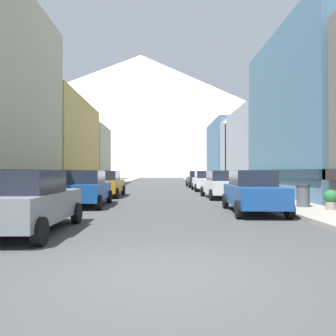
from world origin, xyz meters
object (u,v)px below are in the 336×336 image
at_px(car_right_0, 253,191).
at_px(car_right_3, 196,179).
at_px(pedestrian_0, 12,193).
at_px(car_left_2, 107,184).
at_px(car_right_2, 205,181).
at_px(car_left_0, 28,201).
at_px(potted_plant_0, 27,195).
at_px(trash_bin_right, 303,196).
at_px(car_left_1, 86,188).
at_px(potted_plant_1, 331,199).
at_px(car_right_1, 221,184).
at_px(streetlamp_right, 225,145).

relative_size(car_right_0, car_right_3, 1.01).
xyz_separation_m(car_right_3, pedestrian_0, (-10.05, -21.89, -0.05)).
height_order(car_left_2, car_right_2, same).
xyz_separation_m(car_left_0, potted_plant_0, (-3.20, 7.58, -0.35)).
bearing_deg(trash_bin_right, car_right_2, 100.12).
bearing_deg(pedestrian_0, car_right_0, -0.23).
xyz_separation_m(car_right_0, pedestrian_0, (-10.05, 0.04, -0.05)).
bearing_deg(car_left_1, car_left_0, -90.01).
bearing_deg(trash_bin_right, potted_plant_0, 170.10).
xyz_separation_m(potted_plant_0, potted_plant_1, (14.00, -3.50, 0.06)).
xyz_separation_m(car_left_2, car_right_3, (7.60, 13.23, 0.00)).
relative_size(car_left_1, trash_bin_right, 4.53).
bearing_deg(car_left_2, car_left_1, -89.98).
bearing_deg(potted_plant_0, car_right_0, -16.99).
distance_m(car_right_1, potted_plant_1, 8.16).
bearing_deg(car_right_3, car_left_1, -111.55).
xyz_separation_m(potted_plant_0, pedestrian_0, (0.75, -3.26, 0.30)).
bearing_deg(pedestrian_0, potted_plant_1, -1.04).
bearing_deg(streetlamp_right, car_right_3, 100.54).
relative_size(car_left_1, potted_plant_1, 5.33).
distance_m(car_left_2, potted_plant_1, 14.00).
xyz_separation_m(car_left_0, pedestrian_0, (-2.45, 4.32, -0.05)).
bearing_deg(pedestrian_0, car_left_0, -60.44).
distance_m(car_right_0, potted_plant_0, 11.30).
distance_m(car_left_0, potted_plant_0, 8.24).
relative_size(car_left_0, car_right_2, 1.00).
bearing_deg(potted_plant_0, car_left_2, 59.33).
bearing_deg(car_left_1, trash_bin_right, -9.61).
relative_size(car_right_1, pedestrian_0, 2.93).
height_order(car_left_2, car_right_1, same).
xyz_separation_m(car_right_0, car_right_2, (-0.00, 15.27, 0.00)).
height_order(car_right_0, streetlamp_right, streetlamp_right).
distance_m(car_right_0, trash_bin_right, 2.74).
relative_size(car_right_2, pedestrian_0, 2.90).
relative_size(car_left_1, car_left_2, 1.00).
bearing_deg(pedestrian_0, trash_bin_right, 4.22).
relative_size(car_left_0, car_right_0, 0.98).
bearing_deg(car_left_1, car_right_2, 58.86).
xyz_separation_m(car_left_0, car_left_1, (0.00, 6.97, 0.00)).
distance_m(car_right_3, pedestrian_0, 24.08).
bearing_deg(potted_plant_1, car_left_0, -159.31).
height_order(trash_bin_right, pedestrian_0, pedestrian_0).
xyz_separation_m(car_right_2, pedestrian_0, (-10.05, -15.23, -0.05)).
relative_size(potted_plant_0, pedestrian_0, 0.54).
bearing_deg(car_right_1, pedestrian_0, -144.15).
distance_m(car_left_0, trash_bin_right, 11.43).
bearing_deg(potted_plant_1, potted_plant_0, 165.96).
height_order(car_left_0, car_left_2, same).
bearing_deg(streetlamp_right, pedestrian_0, -130.55).
xyz_separation_m(trash_bin_right, pedestrian_0, (-12.60, -0.93, 0.20)).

